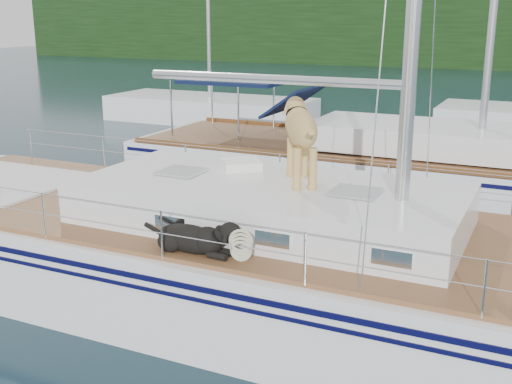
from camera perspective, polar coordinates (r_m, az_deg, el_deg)
The scene contains 6 objects.
ground at distance 9.65m, azimuth -3.23°, elevation -9.14°, with size 120.00×120.00×0.00m, color black.
tree_line at distance 52.87m, azimuth 21.32°, elevation 13.36°, with size 90.00×3.00×6.00m, color black.
shore_bank at distance 54.16m, azimuth 21.18°, elevation 10.85°, with size 92.00×1.00×1.20m, color #595147.
main_sailboat at distance 9.34m, azimuth -2.74°, elevation -5.44°, with size 12.00×3.80×14.01m.
neighbor_sailboat at distance 14.86m, azimuth 10.31°, elevation 2.04°, with size 11.00×3.50×13.30m.
bg_boat_west at distance 25.16m, azimuth -4.10°, elevation 7.28°, with size 8.00×3.00×11.65m.
Camera 1 is at (4.23, -7.69, 4.02)m, focal length 45.00 mm.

